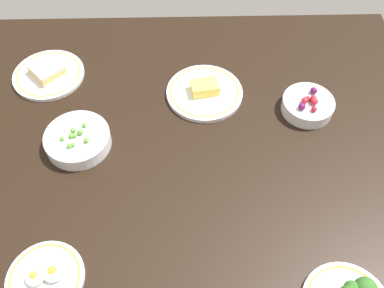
{
  "coord_description": "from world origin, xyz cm",
  "views": [
    {
      "loc": [
        1.56,
        66.54,
        95.99
      ],
      "look_at": [
        0.0,
        0.0,
        6.0
      ],
      "focal_mm": 39.52,
      "sensor_mm": 36.0,
      "label": 1
    }
  ],
  "objects_px": {
    "bowl_peas": "(78,139)",
    "plate_cheese": "(205,92)",
    "plate_eggs": "(45,277)",
    "bowl_berries": "(308,105)",
    "plate_sandwich": "(48,73)"
  },
  "relations": [
    {
      "from": "plate_cheese",
      "to": "bowl_berries",
      "type": "bearing_deg",
      "value": 166.65
    },
    {
      "from": "bowl_peas",
      "to": "plate_eggs",
      "type": "bearing_deg",
      "value": 86.49
    },
    {
      "from": "bowl_peas",
      "to": "plate_eggs",
      "type": "height_order",
      "value": "bowl_peas"
    },
    {
      "from": "bowl_peas",
      "to": "plate_cheese",
      "type": "bearing_deg",
      "value": -152.88
    },
    {
      "from": "bowl_peas",
      "to": "plate_sandwich",
      "type": "xyz_separation_m",
      "value": [
        0.13,
        -0.26,
        -0.01
      ]
    },
    {
      "from": "bowl_berries",
      "to": "plate_sandwich",
      "type": "xyz_separation_m",
      "value": [
        0.77,
        -0.16,
        -0.01
      ]
    },
    {
      "from": "bowl_berries",
      "to": "plate_cheese",
      "type": "bearing_deg",
      "value": -13.35
    },
    {
      "from": "bowl_peas",
      "to": "plate_sandwich",
      "type": "relative_size",
      "value": 0.81
    },
    {
      "from": "bowl_peas",
      "to": "plate_cheese",
      "type": "relative_size",
      "value": 0.78
    },
    {
      "from": "bowl_peas",
      "to": "plate_eggs",
      "type": "relative_size",
      "value": 1.03
    },
    {
      "from": "plate_sandwich",
      "to": "plate_cheese",
      "type": "xyz_separation_m",
      "value": [
        -0.47,
        0.09,
        -0.0
      ]
    },
    {
      "from": "bowl_berries",
      "to": "bowl_peas",
      "type": "bearing_deg",
      "value": 9.67
    },
    {
      "from": "plate_eggs",
      "to": "plate_sandwich",
      "type": "bearing_deg",
      "value": -80.47
    },
    {
      "from": "plate_eggs",
      "to": "plate_cheese",
      "type": "bearing_deg",
      "value": -124.16
    },
    {
      "from": "bowl_berries",
      "to": "plate_sandwich",
      "type": "height_order",
      "value": "bowl_berries"
    }
  ]
}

